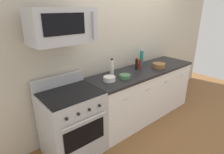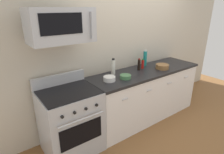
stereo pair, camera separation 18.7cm
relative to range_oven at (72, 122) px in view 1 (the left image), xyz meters
name	(u,v)px [view 1 (the left image)]	position (x,y,z in m)	size (l,w,h in m)	color
ground_plane	(141,115)	(1.45, 0.00, -0.47)	(6.30, 6.30, 0.00)	brown
back_wall	(128,42)	(1.45, 0.41, 0.88)	(5.25, 0.10, 2.70)	beige
counter_unit	(142,93)	(1.45, 0.00, -0.01)	(2.16, 0.66, 0.92)	white
range_oven	(72,122)	(0.00, 0.00, 0.00)	(0.76, 0.69, 1.07)	#B7BABF
microwave	(62,26)	(0.00, 0.04, 1.28)	(0.74, 0.44, 0.40)	#B7BABF
bottle_soy_sauce_dark	(137,64)	(1.35, 0.08, 0.55)	(0.05, 0.05, 0.21)	black
bottle_sparkling_teal	(142,58)	(1.62, 0.21, 0.59)	(0.07, 0.07, 0.30)	#197F7A
bottle_hot_sauce_red	(140,63)	(1.47, 0.11, 0.53)	(0.05, 0.05, 0.17)	#B21914
bottle_vinegar_white	(112,67)	(0.87, 0.17, 0.58)	(0.07, 0.07, 0.27)	silver
bowl_white_ceramic	(109,79)	(0.65, -0.02, 0.49)	(0.18, 0.18, 0.07)	white
bowl_wooden_salad	(159,65)	(1.74, -0.11, 0.49)	(0.23, 0.23, 0.08)	brown
bowl_green_glaze	(125,76)	(0.90, -0.09, 0.48)	(0.17, 0.17, 0.06)	#477A4C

